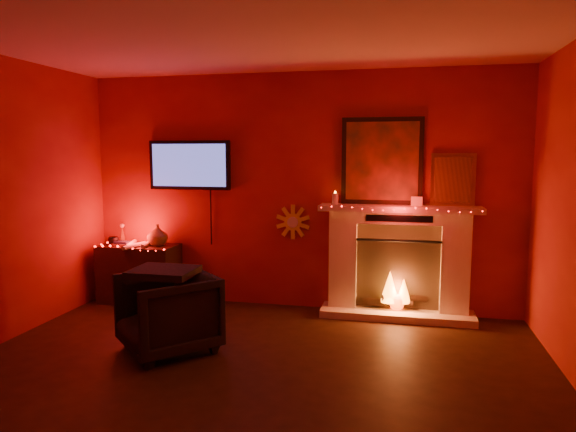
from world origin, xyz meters
name	(u,v)px	position (x,y,z in m)	size (l,w,h in m)	color
room	(225,219)	(0.00, 0.00, 1.35)	(5.00, 5.00, 5.00)	black
fireplace	(397,251)	(1.14, 2.39, 0.72)	(1.72, 0.40, 2.18)	beige
tv	(190,165)	(-1.30, 2.45, 1.65)	(1.00, 0.07, 1.24)	black
sunburst_clock	(293,222)	(-0.05, 2.48, 1.00)	(0.40, 0.03, 0.40)	yellow
console_table	(140,271)	(-1.89, 2.26, 0.38)	(0.92, 0.59, 0.95)	black
armchair	(167,313)	(-0.87, 0.89, 0.36)	(0.76, 0.79, 0.72)	black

